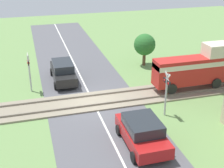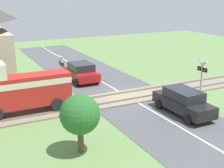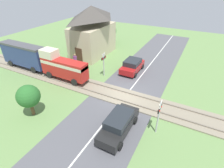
{
  "view_description": "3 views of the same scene",
  "coord_description": "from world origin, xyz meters",
  "px_view_note": "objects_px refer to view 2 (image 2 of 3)",
  "views": [
    {
      "loc": [
        18.65,
        -3.92,
        9.86
      ],
      "look_at": [
        0.0,
        1.35,
        1.2
      ],
      "focal_mm": 50.0,
      "sensor_mm": 36.0,
      "label": 1
    },
    {
      "loc": [
        -18.41,
        10.69,
        7.34
      ],
      "look_at": [
        0.0,
        1.35,
        1.2
      ],
      "focal_mm": 50.0,
      "sensor_mm": 36.0,
      "label": 2
    },
    {
      "loc": [
        -12.92,
        -5.41,
        10.18
      ],
      "look_at": [
        0.0,
        1.35,
        1.2
      ],
      "focal_mm": 28.0,
      "sensor_mm": 36.0,
      "label": 3
    }
  ],
  "objects_px": {
    "car_far_side": "(81,72)",
    "crossing_signal_east_approach": "(62,69)",
    "car_near_crossing": "(183,101)",
    "crossing_signal_west_approach": "(202,75)"
  },
  "relations": [
    {
      "from": "car_far_side",
      "to": "crossing_signal_east_approach",
      "type": "xyz_separation_m",
      "value": [
        -2.64,
        2.54,
        1.07
      ]
    },
    {
      "from": "car_near_crossing",
      "to": "crossing_signal_west_approach",
      "type": "bearing_deg",
      "value": -63.5
    },
    {
      "from": "crossing_signal_west_approach",
      "to": "crossing_signal_east_approach",
      "type": "height_order",
      "value": "same"
    },
    {
      "from": "crossing_signal_west_approach",
      "to": "crossing_signal_east_approach",
      "type": "bearing_deg",
      "value": 53.39
    },
    {
      "from": "car_near_crossing",
      "to": "crossing_signal_east_approach",
      "type": "distance_m",
      "value": 9.06
    },
    {
      "from": "crossing_signal_west_approach",
      "to": "crossing_signal_east_approach",
      "type": "xyz_separation_m",
      "value": [
        5.91,
        7.96,
        0.0
      ]
    },
    {
      "from": "car_near_crossing",
      "to": "crossing_signal_west_approach",
      "type": "xyz_separation_m",
      "value": [
        1.27,
        -2.54,
        1.06
      ]
    },
    {
      "from": "car_far_side",
      "to": "crossing_signal_east_approach",
      "type": "distance_m",
      "value": 3.82
    },
    {
      "from": "car_far_side",
      "to": "crossing_signal_east_approach",
      "type": "height_order",
      "value": "crossing_signal_east_approach"
    },
    {
      "from": "car_near_crossing",
      "to": "car_far_side",
      "type": "xyz_separation_m",
      "value": [
        9.82,
        2.88,
        -0.01
      ]
    }
  ]
}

